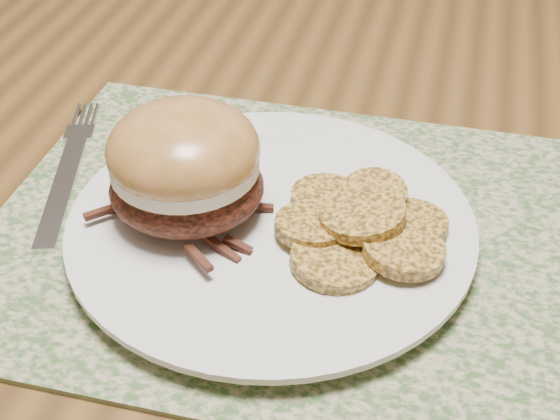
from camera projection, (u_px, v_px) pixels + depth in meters
The scene contains 6 objects.
dining_table at pixel (38, 200), 0.71m from camera, with size 1.50×0.90×0.75m.
placemat at pixel (313, 237), 0.54m from camera, with size 0.45×0.33×0.00m, color #3D5B2E.
dinner_plate at pixel (271, 227), 0.53m from camera, with size 0.26×0.26×0.02m, color silver.
pork_sandwich at pixel (185, 166), 0.51m from camera, with size 0.12×0.11×0.08m.
roasted_potatoes at pixel (361, 225), 0.51m from camera, with size 0.13×0.13×0.03m.
fork at pixel (69, 168), 0.60m from camera, with size 0.07×0.19×0.00m.
Camera 1 is at (0.35, -0.49, 1.10)m, focal length 50.00 mm.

